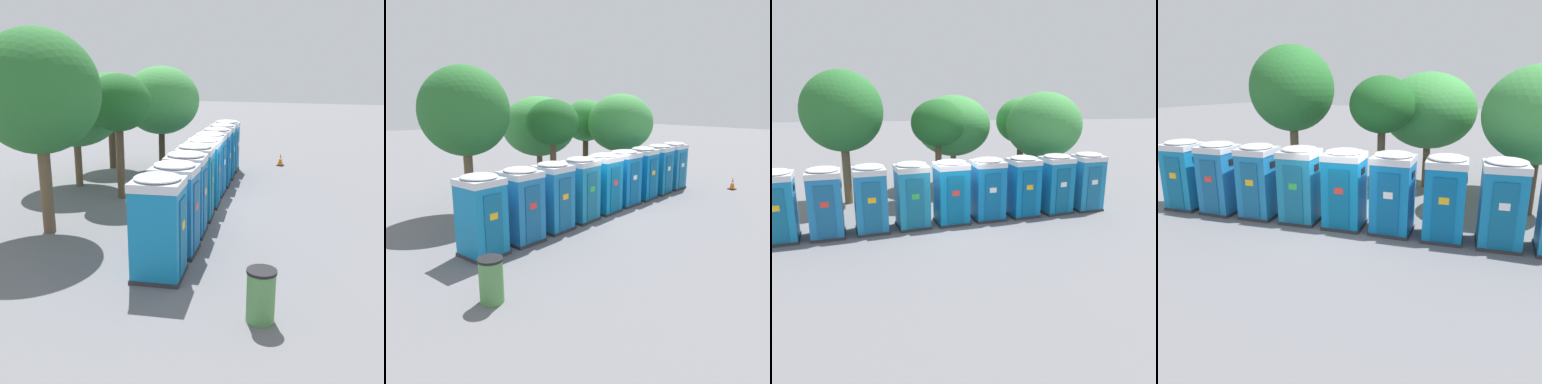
{
  "view_description": "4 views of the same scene",
  "coord_description": "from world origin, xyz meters",
  "views": [
    {
      "loc": [
        -15.13,
        -5.31,
        4.76
      ],
      "look_at": [
        -2.35,
        -0.38,
        1.12
      ],
      "focal_mm": 42.0,
      "sensor_mm": 36.0,
      "label": 1
    },
    {
      "loc": [
        -10.78,
        -11.09,
        4.52
      ],
      "look_at": [
        -1.73,
        -0.27,
        1.2
      ],
      "focal_mm": 35.0,
      "sensor_mm": 36.0,
      "label": 2
    },
    {
      "loc": [
        -1.62,
        -14.01,
        4.96
      ],
      "look_at": [
        0.5,
        0.12,
        1.22
      ],
      "focal_mm": 35.0,
      "sensor_mm": 36.0,
      "label": 3
    },
    {
      "loc": [
        5.49,
        -9.89,
        4.47
      ],
      "look_at": [
        0.18,
        0.06,
        1.18
      ],
      "focal_mm": 35.0,
      "sensor_mm": 36.0,
      "label": 4
    }
  ],
  "objects": [
    {
      "name": "portapotty_5",
      "position": [
        1.51,
        0.33,
        1.28
      ],
      "size": [
        1.38,
        1.36,
        2.54
      ],
      "color": "#2D2D33",
      "rests_on": "ground"
    },
    {
      "name": "portapotty_6",
      "position": [
        3.04,
        0.56,
        1.28
      ],
      "size": [
        1.38,
        1.4,
        2.54
      ],
      "color": "#2D2D33",
      "rests_on": "ground"
    },
    {
      "name": "street_tree_3",
      "position": [
        -4.46,
        3.53,
        4.22
      ],
      "size": [
        3.6,
        3.6,
        6.03
      ],
      "color": "brown",
      "rests_on": "ground"
    },
    {
      "name": "street_tree_2",
      "position": [
        4.77,
        6.75,
        3.48
      ],
      "size": [
        2.83,
        2.83,
        4.79
      ],
      "color": "#4C3826",
      "rests_on": "ground"
    },
    {
      "name": "street_tree_0",
      "position": [
        0.8,
        6.07,
        3.33
      ],
      "size": [
        3.97,
        3.97,
        4.94
      ],
      "color": "brown",
      "rests_on": "ground"
    },
    {
      "name": "portapotty_3",
      "position": [
        -1.54,
        -0.19,
        1.28
      ],
      "size": [
        1.43,
        1.42,
        2.54
      ],
      "color": "#2D2D33",
      "rests_on": "ground"
    },
    {
      "name": "portapotty_1",
      "position": [
        -4.58,
        -0.76,
        1.28
      ],
      "size": [
        1.34,
        1.36,
        2.54
      ],
      "color": "#2D2D33",
      "rests_on": "ground"
    },
    {
      "name": "portapotty_0",
      "position": [
        -6.11,
        -0.99,
        1.28
      ],
      "size": [
        1.39,
        1.4,
        2.54
      ],
      "color": "#2D2D33",
      "rests_on": "ground"
    },
    {
      "name": "street_tree_1",
      "position": [
        -0.22,
        3.39,
        3.64
      ],
      "size": [
        2.48,
        2.48,
        4.76
      ],
      "color": "brown",
      "rests_on": "ground"
    },
    {
      "name": "portapotty_2",
      "position": [
        -3.06,
        -0.47,
        1.28
      ],
      "size": [
        1.37,
        1.39,
        2.54
      ],
      "color": "#2D2D33",
      "rests_on": "ground"
    },
    {
      "name": "ground_plane",
      "position": [
        0.0,
        0.0,
        0.0
      ],
      "size": [
        120.0,
        120.0,
        0.0
      ],
      "primitive_type": "plane",
      "color": "slate"
    },
    {
      "name": "portapotty_7",
      "position": [
        4.57,
        0.81,
        1.28
      ],
      "size": [
        1.43,
        1.42,
        2.54
      ],
      "color": "#2D2D33",
      "rests_on": "ground"
    },
    {
      "name": "portapotty_4",
      "position": [
        -0.01,
        0.06,
        1.28
      ],
      "size": [
        1.44,
        1.41,
        2.54
      ],
      "color": "#2D2D33",
      "rests_on": "ground"
    },
    {
      "name": "street_tree_4",
      "position": [
        5.14,
        4.13,
        3.45
      ],
      "size": [
        3.74,
        3.74,
        5.1
      ],
      "color": "#4C3826",
      "rests_on": "ground"
    }
  ]
}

